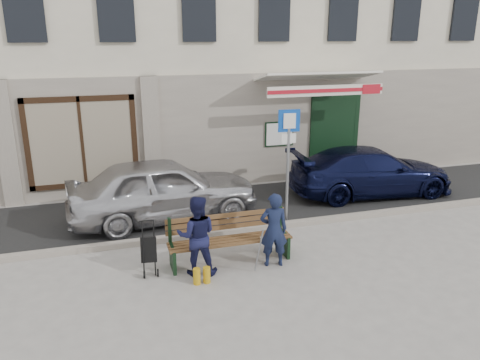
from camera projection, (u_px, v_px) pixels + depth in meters
name	position (u px, v px, depth m)	size (l,w,h in m)	color
ground	(258.00, 263.00, 9.06)	(80.00, 80.00, 0.00)	#9E9991
asphalt_lane	(219.00, 208.00, 11.89)	(60.00, 3.20, 0.01)	#282828
curb	(236.00, 230.00, 10.42)	(60.00, 0.18, 0.12)	#9E9384
building	(177.00, 11.00, 15.32)	(20.00, 8.27, 10.00)	beige
car_silver	(164.00, 189.00, 11.02)	(1.78, 4.42, 1.51)	#BBBBC0
car_navy	(371.00, 171.00, 12.83)	(1.83, 4.49, 1.30)	black
parking_sign	(288.00, 149.00, 10.47)	(0.50, 0.09, 2.67)	gray
bench	(228.00, 240.00, 8.98)	(2.40, 1.17, 0.98)	brown
man	(274.00, 230.00, 8.78)	(0.53, 0.35, 1.45)	#141C38
woman	(197.00, 235.00, 8.47)	(0.73, 0.57, 1.50)	#15173A
stroller	(149.00, 251.00, 8.58)	(0.32, 0.43, 0.99)	black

